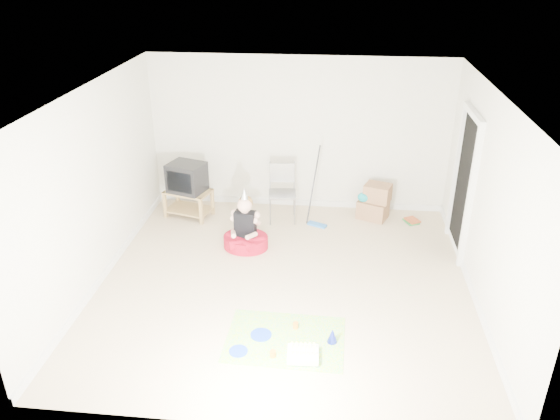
# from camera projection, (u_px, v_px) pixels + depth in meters

# --- Properties ---
(ground) EXTENTS (5.00, 5.00, 0.00)m
(ground) POSITION_uv_depth(u_px,v_px,m) (284.00, 282.00, 7.44)
(ground) COLOR beige
(ground) RESTS_ON ground
(doorway_recess) EXTENTS (0.02, 0.90, 2.05)m
(doorway_recess) POSITION_uv_depth(u_px,v_px,m) (464.00, 186.00, 7.84)
(doorway_recess) COLOR black
(doorway_recess) RESTS_ON ground
(tv_stand) EXTENTS (0.84, 0.64, 0.46)m
(tv_stand) POSITION_uv_depth(u_px,v_px,m) (189.00, 201.00, 9.16)
(tv_stand) COLOR #9D7B47
(tv_stand) RESTS_ON ground
(crt_tv) EXTENTS (0.67, 0.61, 0.48)m
(crt_tv) POSITION_uv_depth(u_px,v_px,m) (187.00, 177.00, 8.98)
(crt_tv) COLOR black
(crt_tv) RESTS_ON tv_stand
(folding_chair) EXTENTS (0.49, 0.47, 0.97)m
(folding_chair) POSITION_uv_depth(u_px,v_px,m) (282.00, 194.00, 8.94)
(folding_chair) COLOR gray
(folding_chair) RESTS_ON ground
(cardboard_boxes) EXTENTS (0.60, 0.52, 0.60)m
(cardboard_boxes) POSITION_uv_depth(u_px,v_px,m) (374.00, 202.00, 9.09)
(cardboard_boxes) COLOR #8F6545
(cardboard_boxes) RESTS_ON ground
(floor_mop) EXTENTS (0.33, 0.39, 1.27)m
(floor_mop) POSITION_uv_depth(u_px,v_px,m) (317.00, 211.00, 8.84)
(floor_mop) COLOR blue
(floor_mop) RESTS_ON ground
(book_pile) EXTENTS (0.28, 0.30, 0.05)m
(book_pile) POSITION_uv_depth(u_px,v_px,m) (412.00, 221.00, 9.05)
(book_pile) COLOR #267332
(book_pile) RESTS_ON ground
(seated_woman) EXTENTS (0.76, 0.76, 0.98)m
(seated_woman) POSITION_uv_depth(u_px,v_px,m) (246.00, 235.00, 8.22)
(seated_woman) COLOR #B11026
(seated_woman) RESTS_ON ground
(party_mat) EXTENTS (1.40, 1.03, 0.01)m
(party_mat) POSITION_uv_depth(u_px,v_px,m) (285.00, 339.00, 6.36)
(party_mat) COLOR #E73091
(party_mat) RESTS_ON ground
(birthday_cake) EXTENTS (0.36, 0.29, 0.16)m
(birthday_cake) POSITION_uv_depth(u_px,v_px,m) (303.00, 355.00, 6.04)
(birthday_cake) COLOR white
(birthday_cake) RESTS_ON party_mat
(blue_plate_near) EXTENTS (0.32, 0.32, 0.01)m
(blue_plate_near) POSITION_uv_depth(u_px,v_px,m) (261.00, 335.00, 6.42)
(blue_plate_near) COLOR blue
(blue_plate_near) RESTS_ON party_mat
(blue_plate_far) EXTENTS (0.25, 0.25, 0.01)m
(blue_plate_far) POSITION_uv_depth(u_px,v_px,m) (238.00, 351.00, 6.16)
(blue_plate_far) COLOR blue
(blue_plate_far) RESTS_ON party_mat
(orange_cup_near) EXTENTS (0.08, 0.08, 0.07)m
(orange_cup_near) POSITION_uv_depth(u_px,v_px,m) (296.00, 325.00, 6.52)
(orange_cup_near) COLOR orange
(orange_cup_near) RESTS_ON party_mat
(orange_cup_far) EXTENTS (0.08, 0.08, 0.08)m
(orange_cup_far) POSITION_uv_depth(u_px,v_px,m) (273.00, 354.00, 6.07)
(orange_cup_far) COLOR orange
(orange_cup_far) RESTS_ON party_mat
(blue_party_hat) EXTENTS (0.13, 0.13, 0.18)m
(blue_party_hat) POSITION_uv_depth(u_px,v_px,m) (332.00, 336.00, 6.28)
(blue_party_hat) COLOR #1725A7
(blue_party_hat) RESTS_ON party_mat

